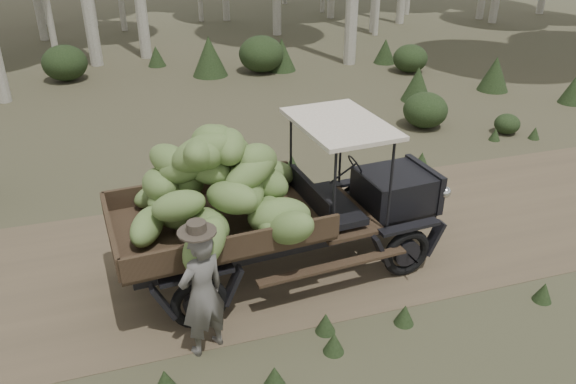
% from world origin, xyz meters
% --- Properties ---
extents(ground, '(120.00, 120.00, 0.00)m').
position_xyz_m(ground, '(0.00, 0.00, 0.00)').
color(ground, '#473D2B').
rests_on(ground, ground).
extents(dirt_track, '(70.00, 4.00, 0.01)m').
position_xyz_m(dirt_track, '(0.00, 0.00, 0.00)').
color(dirt_track, brown).
rests_on(dirt_track, ground).
extents(banana_truck, '(5.14, 2.59, 2.54)m').
position_xyz_m(banana_truck, '(-2.32, -0.69, 1.48)').
color(banana_truck, black).
rests_on(banana_truck, ground).
extents(farmer, '(0.74, 0.64, 1.85)m').
position_xyz_m(farmer, '(-3.25, -1.95, 0.88)').
color(farmer, '#514F4A').
rests_on(farmer, ground).
extents(undergrowth, '(21.53, 24.38, 1.38)m').
position_xyz_m(undergrowth, '(-1.22, 1.31, 0.55)').
color(undergrowth, '#233319').
rests_on(undergrowth, ground).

